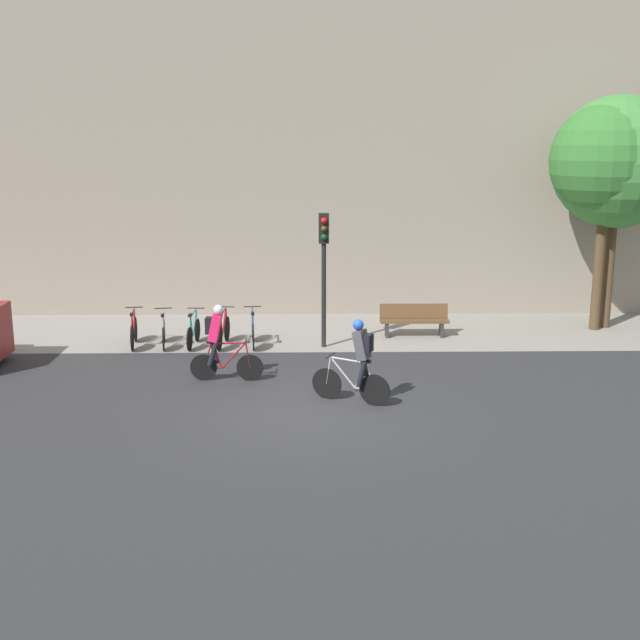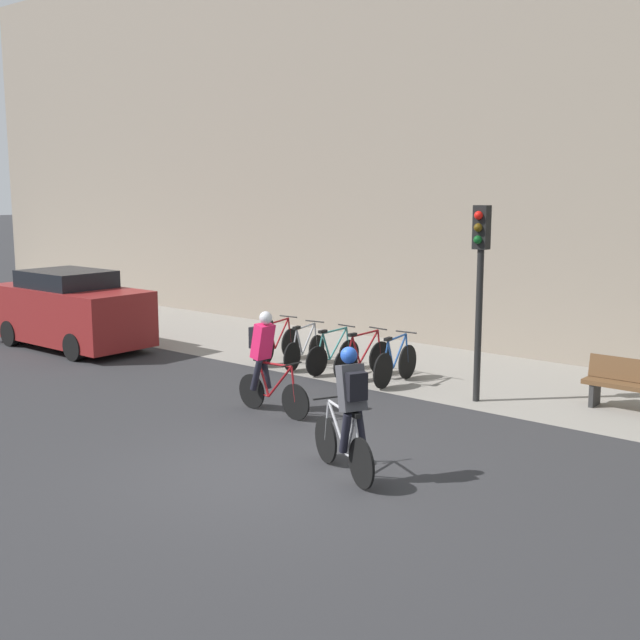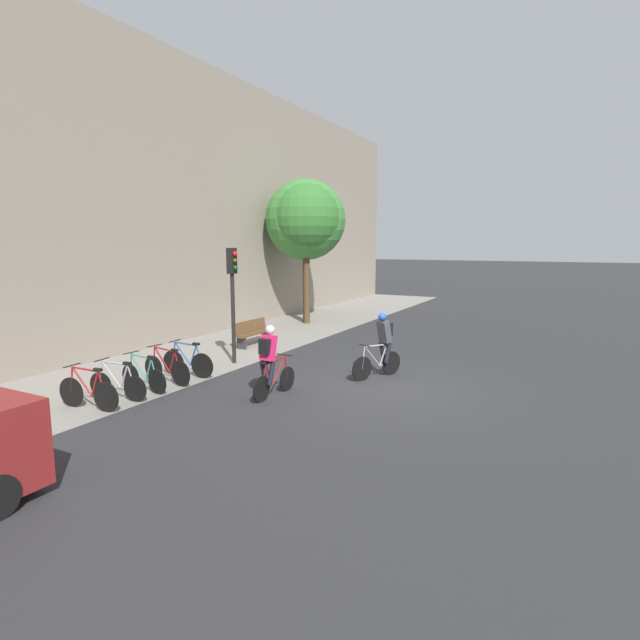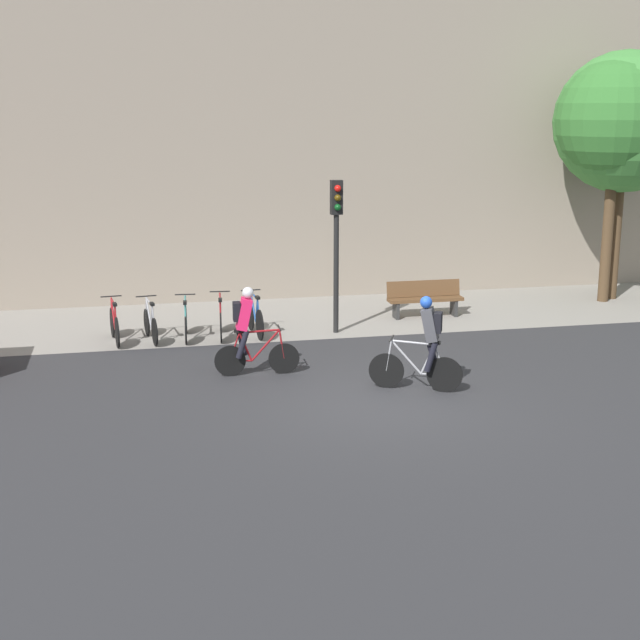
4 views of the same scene
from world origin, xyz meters
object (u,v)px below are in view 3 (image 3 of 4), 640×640
object	(u,v)px
traffic_light_pole	(233,284)
parked_bike_4	(188,362)
parked_bike_0	(88,392)
parked_bike_1	(118,384)
parked_bike_2	(144,376)
parked_bike_3	(167,368)
cyclist_pink	(270,359)
cyclist_grey	(382,343)
bench	(253,332)

from	to	relation	value
traffic_light_pole	parked_bike_4	bearing A→B (deg)	174.82
parked_bike_0	traffic_light_pole	distance (m)	5.37
parked_bike_1	parked_bike_2	bearing A→B (deg)	-0.00
traffic_light_pole	parked_bike_0	bearing A→B (deg)	178.07
parked_bike_2	parked_bike_3	bearing A→B (deg)	0.02
parked_bike_2	parked_bike_3	world-z (taller)	parked_bike_3
parked_bike_4	parked_bike_0	bearing A→B (deg)	-179.99
parked_bike_0	traffic_light_pole	xyz separation A→B (m)	(4.97, -0.17, 2.02)
cyclist_pink	parked_bike_0	xyz separation A→B (m)	(-2.54, 3.08, -0.55)
cyclist_pink	cyclist_grey	xyz separation A→B (m)	(3.04, -1.63, -0.00)
parked_bike_0	parked_bike_2	world-z (taller)	parked_bike_0
parked_bike_2	parked_bike_3	xyz separation A→B (m)	(0.78, 0.00, 0.02)
parked_bike_4	traffic_light_pole	size ratio (longest dim) A/B	0.47
cyclist_grey	parked_bike_4	distance (m)	5.34
cyclist_grey	parked_bike_2	size ratio (longest dim) A/B	1.11
cyclist_pink	parked_bike_2	size ratio (longest dim) A/B	1.09
cyclist_pink	traffic_light_pole	world-z (taller)	traffic_light_pole
bench	parked_bike_0	bearing A→B (deg)	-172.88
parked_bike_1	cyclist_grey	bearing A→B (deg)	-44.42
parked_bike_1	parked_bike_2	xyz separation A→B (m)	(0.78, -0.00, -0.00)
parked_bike_2	traffic_light_pole	distance (m)	3.98
parked_bike_1	traffic_light_pole	size ratio (longest dim) A/B	0.46
cyclist_grey	bench	bearing A→B (deg)	71.44
parked_bike_4	traffic_light_pole	distance (m)	2.74
cyclist_pink	parked_bike_4	size ratio (longest dim) A/B	1.06
cyclist_pink	traffic_light_pole	size ratio (longest dim) A/B	0.50
cyclist_grey	parked_bike_2	world-z (taller)	cyclist_grey
cyclist_pink	parked_bike_0	distance (m)	4.03
parked_bike_3	parked_bike_4	size ratio (longest dim) A/B	1.04
cyclist_pink	parked_bike_2	bearing A→B (deg)	107.77
parked_bike_4	parked_bike_2	bearing A→B (deg)	-179.95
parked_bike_1	bench	xyz separation A→B (m)	(6.70, 0.93, 0.09)
bench	cyclist_pink	bearing A→B (deg)	-140.90
traffic_light_pole	cyclist_pink	bearing A→B (deg)	-129.85
parked_bike_0	parked_bike_4	xyz separation A→B (m)	(3.12, 0.00, 0.01)
parked_bike_1	bench	distance (m)	6.76
parked_bike_1	traffic_light_pole	distance (m)	4.66
parked_bike_2	parked_bike_4	distance (m)	1.56
parked_bike_0	parked_bike_2	size ratio (longest dim) A/B	1.03
parked_bike_3	parked_bike_1	bearing A→B (deg)	-179.99
cyclist_pink	parked_bike_1	distance (m)	3.59
cyclist_pink	parked_bike_4	xyz separation A→B (m)	(0.57, 3.08, -0.54)
parked_bike_4	traffic_light_pole	xyz separation A→B (m)	(1.85, -0.17, 2.01)
parked_bike_3	bench	bearing A→B (deg)	10.30
parked_bike_2	parked_bike_3	size ratio (longest dim) A/B	0.93
cyclist_pink	bench	distance (m)	6.38
traffic_light_pole	parked_bike_2	bearing A→B (deg)	177.20
cyclist_grey	parked_bike_0	xyz separation A→B (m)	(-5.58, 4.71, -0.55)
cyclist_grey	bench	world-z (taller)	cyclist_grey
parked_bike_1	parked_bike_2	world-z (taller)	same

